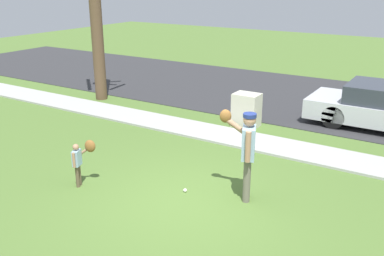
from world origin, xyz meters
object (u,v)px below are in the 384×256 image
object	(u,v)px
person_child	(81,157)
street_tree_far	(95,6)
person_adult	(246,147)
utility_cabinet	(246,110)
baseball	(185,190)

from	to	relation	value
person_child	street_tree_far	world-z (taller)	street_tree_far
person_adult	utility_cabinet	size ratio (longest dim) A/B	1.81
person_child	street_tree_far	xyz separation A→B (m)	(-4.37, 5.19, 2.51)
person_adult	person_child	size ratio (longest dim) A/B	1.78
person_child	baseball	bearing A→B (deg)	1.40
baseball	street_tree_far	world-z (taller)	street_tree_far
street_tree_far	person_adult	bearing A→B (deg)	-28.20
person_adult	street_tree_far	size ratio (longest dim) A/B	0.29
person_adult	baseball	xyz separation A→B (m)	(-1.11, -0.37, -1.04)
baseball	utility_cabinet	size ratio (longest dim) A/B	0.08
person_adult	street_tree_far	distance (m)	8.66
baseball	person_adult	bearing A→B (deg)	18.52
baseball	street_tree_far	distance (m)	8.26
person_adult	utility_cabinet	xyz separation A→B (m)	(-1.83, 3.97, -0.60)
person_adult	utility_cabinet	world-z (taller)	person_adult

